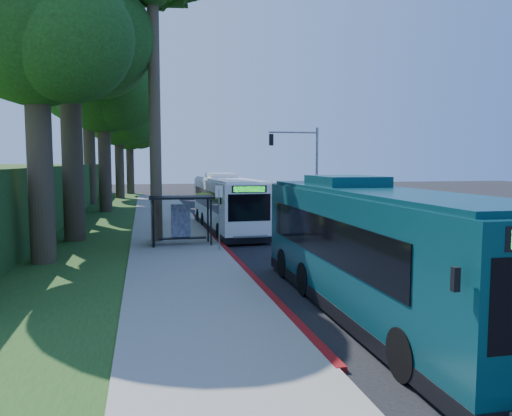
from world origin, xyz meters
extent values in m
plane|color=black|center=(0.00, 0.00, 0.00)|extent=(140.00, 140.00, 0.00)
cube|color=gray|center=(-7.30, 0.00, 0.06)|extent=(4.50, 70.00, 0.12)
cube|color=maroon|center=(-5.00, -4.00, 0.07)|extent=(0.25, 30.00, 0.13)
cube|color=#234719|center=(-13.00, 5.00, 0.03)|extent=(8.00, 70.00, 0.06)
cube|color=black|center=(-7.00, -3.00, 2.50)|extent=(3.20, 1.50, 0.10)
cube|color=black|center=(-8.45, -3.00, 1.20)|extent=(0.06, 1.30, 2.20)
cube|color=navy|center=(-7.00, -2.30, 1.25)|extent=(1.00, 0.12, 1.70)
cube|color=black|center=(-7.00, -3.10, 0.45)|extent=(2.40, 0.40, 0.06)
cube|color=black|center=(-8.40, -2.40, 1.20)|extent=(0.08, 0.08, 2.40)
cube|color=black|center=(-5.60, -2.40, 1.20)|extent=(0.08, 0.08, 2.40)
cube|color=black|center=(-8.40, -3.60, 1.20)|extent=(0.08, 0.08, 2.40)
cube|color=black|center=(-5.60, -3.60, 1.20)|extent=(0.08, 0.08, 2.40)
cylinder|color=gray|center=(-5.40, -5.00, 1.50)|extent=(0.06, 0.06, 3.00)
cube|color=white|center=(-5.40, -5.00, 2.90)|extent=(0.35, 0.04, 0.55)
cylinder|color=gray|center=(4.80, 10.00, 3.50)|extent=(0.20, 0.20, 7.00)
cylinder|color=gray|center=(2.80, 10.00, 6.60)|extent=(4.00, 0.14, 0.14)
cube|color=black|center=(1.00, 10.00, 6.00)|extent=(0.30, 0.30, 0.90)
cube|color=black|center=(4.55, 10.00, 2.60)|extent=(0.25, 0.25, 0.35)
cylinder|color=#4C3F2D|center=(-8.20, -1.50, 6.50)|extent=(0.60, 0.60, 13.00)
cylinder|color=#382B1E|center=(-12.50, 0.00, 5.25)|extent=(1.10, 1.10, 10.50)
sphere|color=#1B370F|center=(-12.50, 0.00, 11.70)|extent=(8.00, 8.00, 8.00)
sphere|color=#1B370F|center=(-10.90, -1.20, 10.50)|extent=(5.60, 5.60, 5.60)
sphere|color=#1B370F|center=(-13.90, 1.40, 10.80)|extent=(5.20, 5.20, 5.20)
cylinder|color=#382B1E|center=(-13.50, 8.00, 5.95)|extent=(1.18, 1.18, 11.90)
sphere|color=#1B370F|center=(-13.50, 8.00, 13.26)|extent=(10.00, 10.00, 10.00)
sphere|color=#1B370F|center=(-11.50, 6.50, 11.90)|extent=(7.00, 7.00, 7.00)
sphere|color=#1B370F|center=(-15.25, 9.75, 12.24)|extent=(6.50, 6.50, 6.50)
cylinder|color=#382B1E|center=(-12.00, 16.00, 4.90)|extent=(1.06, 1.06, 9.80)
sphere|color=#1B370F|center=(-12.00, 16.00, 10.92)|extent=(8.40, 8.40, 8.40)
sphere|color=#1B370F|center=(-10.32, 14.74, 9.80)|extent=(5.88, 5.88, 5.88)
sphere|color=#1B370F|center=(-13.47, 17.47, 10.08)|extent=(5.46, 5.46, 5.46)
cylinder|color=#382B1E|center=(-14.00, 24.00, 5.60)|extent=(1.14, 1.14, 11.20)
sphere|color=#1B370F|center=(-14.00, 24.00, 12.48)|extent=(9.60, 9.60, 9.60)
sphere|color=#1B370F|center=(-12.08, 22.56, 11.20)|extent=(6.72, 6.72, 6.72)
sphere|color=#1B370F|center=(-15.68, 25.68, 11.52)|extent=(6.24, 6.24, 6.24)
cylinder|color=#382B1E|center=(-11.50, 32.00, 4.55)|extent=(1.02, 1.02, 9.10)
sphere|color=#1B370F|center=(-11.50, 32.00, 10.14)|extent=(8.00, 8.00, 8.00)
sphere|color=#1B370F|center=(-9.90, 30.80, 9.10)|extent=(5.60, 5.60, 5.60)
sphere|color=#1B370F|center=(-12.90, 33.40, 9.36)|extent=(5.20, 5.20, 5.20)
cylinder|color=#382B1E|center=(-10.50, 40.00, 4.20)|extent=(0.98, 0.98, 8.40)
sphere|color=#1B370F|center=(-10.50, 40.00, 9.36)|extent=(7.00, 7.00, 7.00)
sphere|color=#1B370F|center=(-9.10, 38.95, 8.40)|extent=(4.90, 4.90, 4.90)
sphere|color=#1B370F|center=(-11.72, 41.23, 8.64)|extent=(4.55, 4.55, 4.55)
cylinder|color=#382B1E|center=(-13.00, -6.00, 4.55)|extent=(1.02, 1.02, 9.10)
sphere|color=#1B370F|center=(-13.00, -6.00, 10.14)|extent=(7.20, 7.20, 7.20)
sphere|color=#1B370F|center=(-11.56, -7.08, 9.10)|extent=(5.04, 5.04, 5.04)
sphere|color=#1B370F|center=(-14.26, -4.74, 9.36)|extent=(4.68, 4.68, 4.68)
cube|color=white|center=(-3.80, 2.30, 1.75)|extent=(2.83, 11.89, 2.81)
cube|color=black|center=(-3.80, 2.30, 0.30)|extent=(2.85, 11.95, 0.34)
cube|color=black|center=(-3.81, 2.79, 2.02)|extent=(2.82, 9.29, 1.08)
cube|color=black|center=(-3.64, -3.56, 1.97)|extent=(2.21, 0.18, 1.38)
cube|color=black|center=(-3.96, 8.16, 2.07)|extent=(2.01, 0.17, 0.99)
cube|color=#19E533|center=(-3.64, -3.57, 2.91)|extent=(1.64, 0.14, 0.28)
cube|color=white|center=(-3.80, 2.30, 3.20)|extent=(2.61, 11.29, 0.12)
cube|color=white|center=(-3.85, 4.27, 3.37)|extent=(1.82, 2.51, 0.34)
cylinder|color=black|center=(-4.84, -1.51, 0.49)|extent=(0.32, 0.99, 0.99)
cylinder|color=black|center=(-2.56, -1.45, 0.49)|extent=(0.32, 0.99, 0.99)
cylinder|color=black|center=(-5.06, 6.76, 0.49)|extent=(0.32, 0.99, 0.99)
cylinder|color=black|center=(-2.78, 6.82, 0.49)|extent=(0.32, 0.99, 0.99)
cube|color=#0A343B|center=(-2.63, -15.50, 1.90)|extent=(2.91, 12.86, 3.04)
cube|color=black|center=(-2.63, -15.50, 0.32)|extent=(2.94, 12.92, 0.37)
cube|color=black|center=(-2.62, -14.97, 2.19)|extent=(2.93, 10.04, 1.18)
cube|color=black|center=(-2.53, -9.15, 2.24)|extent=(2.18, 0.16, 1.07)
cube|color=#0A343B|center=(-2.63, -15.50, 3.47)|extent=(2.68, 12.21, 0.13)
cube|color=#0A343B|center=(-2.59, -13.37, 3.65)|extent=(1.95, 2.70, 0.37)
cylinder|color=black|center=(-3.92, -19.59, 0.53)|extent=(0.34, 1.07, 1.07)
cylinder|color=black|center=(-3.79, -10.62, 0.53)|extent=(0.34, 1.07, 1.07)
cylinder|color=black|center=(-1.32, -10.65, 0.53)|extent=(0.34, 1.07, 1.07)
imported|color=silver|center=(1.96, 3.44, 0.80)|extent=(3.81, 6.17, 1.60)
camera|label=1|loc=(-8.85, -28.13, 4.28)|focal=35.00mm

